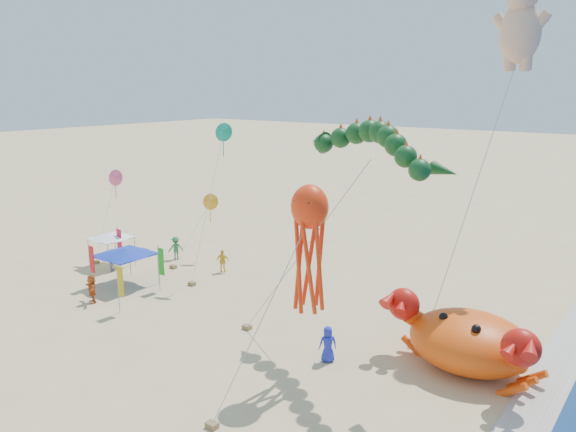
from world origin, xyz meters
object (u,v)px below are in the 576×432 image
at_px(crab_inflatable, 469,340).
at_px(canopy_blue, 125,252).
at_px(octopus_kite, 309,239).
at_px(dragon_kite, 368,150).
at_px(canopy_white, 111,235).
at_px(cherub_kite, 521,22).

bearing_deg(crab_inflatable, canopy_blue, -174.30).
bearing_deg(octopus_kite, crab_inflatable, 40.93).
relative_size(dragon_kite, canopy_white, 3.93).
xyz_separation_m(crab_inflatable, canopy_blue, (-23.43, -2.34, 0.88)).
bearing_deg(canopy_white, canopy_blue, -25.53).
bearing_deg(crab_inflatable, octopus_kite, -139.07).
relative_size(dragon_kite, octopus_kite, 1.25).
distance_m(crab_inflatable, octopus_kite, 9.52).
relative_size(cherub_kite, canopy_white, 6.54).
height_order(dragon_kite, canopy_blue, dragon_kite).
height_order(cherub_kite, octopus_kite, cherub_kite).
relative_size(cherub_kite, canopy_blue, 5.24).
bearing_deg(dragon_kite, crab_inflatable, 13.42).
xyz_separation_m(cherub_kite, canopy_blue, (-22.41, -10.26, -14.64)).
distance_m(octopus_kite, canopy_white, 22.97).
xyz_separation_m(crab_inflatable, octopus_kite, (-5.98, -5.18, 5.29)).
xyz_separation_m(cherub_kite, octopus_kite, (-4.95, -13.11, -10.23)).
bearing_deg(canopy_white, crab_inflatable, 0.36).
distance_m(crab_inflatable, canopy_white, 27.97).
bearing_deg(octopus_kite, dragon_kite, 78.80).
bearing_deg(dragon_kite, cherub_kite, 65.52).
distance_m(crab_inflatable, cherub_kite, 17.45).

